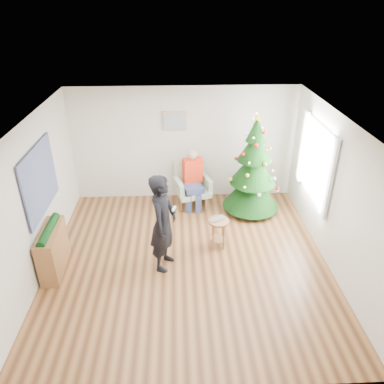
{
  "coord_description": "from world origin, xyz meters",
  "views": [
    {
      "loc": [
        -0.16,
        -5.4,
        4.34
      ],
      "look_at": [
        0.1,
        0.6,
        1.1
      ],
      "focal_mm": 35.0,
      "sensor_mm": 36.0,
      "label": 1
    }
  ],
  "objects_px": {
    "stool": "(218,233)",
    "armchair": "(192,190)",
    "console": "(53,250)",
    "standing_man": "(163,223)",
    "christmas_tree": "(253,169)"
  },
  "relations": [
    {
      "from": "christmas_tree",
      "to": "stool",
      "type": "distance_m",
      "value": 1.74
    },
    {
      "from": "stool",
      "to": "armchair",
      "type": "distance_m",
      "value": 1.7
    },
    {
      "from": "stool",
      "to": "console",
      "type": "height_order",
      "value": "console"
    },
    {
      "from": "christmas_tree",
      "to": "console",
      "type": "height_order",
      "value": "christmas_tree"
    },
    {
      "from": "armchair",
      "to": "standing_man",
      "type": "xyz_separation_m",
      "value": [
        -0.58,
        -2.15,
        0.52
      ]
    },
    {
      "from": "christmas_tree",
      "to": "console",
      "type": "xyz_separation_m",
      "value": [
        -3.78,
        -1.86,
        -0.6
      ]
    },
    {
      "from": "standing_man",
      "to": "christmas_tree",
      "type": "bearing_deg",
      "value": -28.14
    },
    {
      "from": "stool",
      "to": "console",
      "type": "bearing_deg",
      "value": -169.72
    },
    {
      "from": "christmas_tree",
      "to": "standing_man",
      "type": "distance_m",
      "value": 2.62
    },
    {
      "from": "stool",
      "to": "armchair",
      "type": "height_order",
      "value": "armchair"
    },
    {
      "from": "standing_man",
      "to": "console",
      "type": "bearing_deg",
      "value": 108.05
    },
    {
      "from": "armchair",
      "to": "standing_man",
      "type": "height_order",
      "value": "standing_man"
    },
    {
      "from": "stool",
      "to": "armchair",
      "type": "relative_size",
      "value": 0.59
    },
    {
      "from": "armchair",
      "to": "console",
      "type": "height_order",
      "value": "armchair"
    },
    {
      "from": "christmas_tree",
      "to": "stool",
      "type": "xyz_separation_m",
      "value": [
        -0.86,
        -1.33,
        -0.7
      ]
    }
  ]
}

